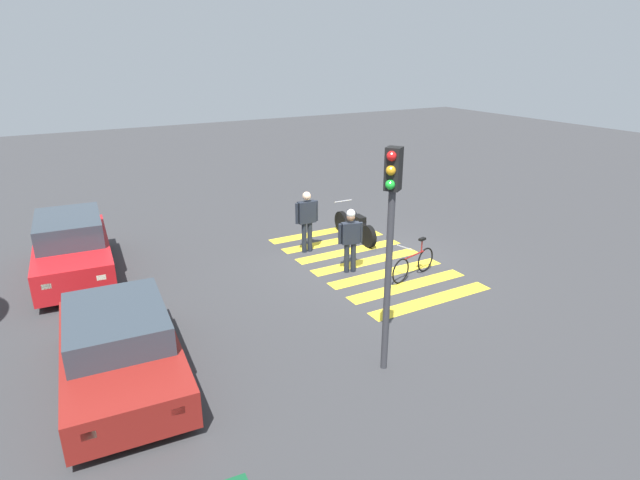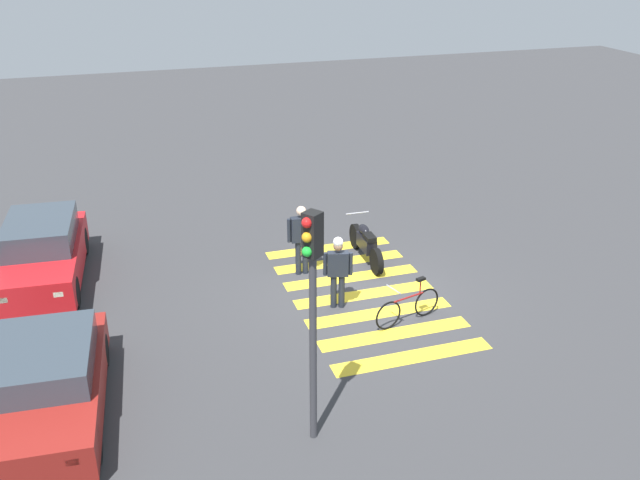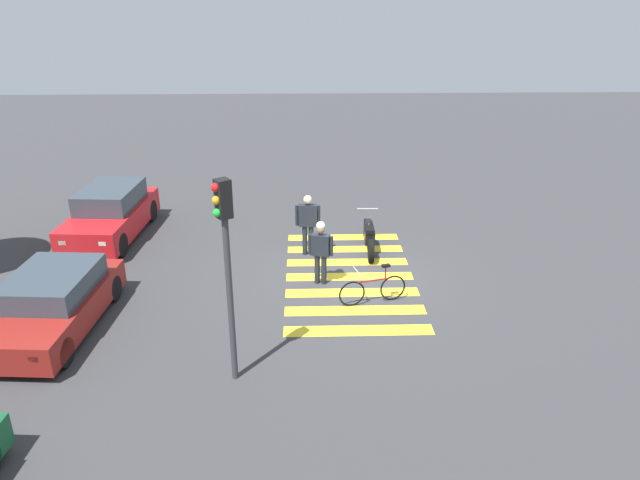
{
  "view_description": "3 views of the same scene",
  "coord_description": "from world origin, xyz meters",
  "px_view_note": "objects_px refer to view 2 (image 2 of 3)",
  "views": [
    {
      "loc": [
        -10.89,
        7.59,
        5.53
      ],
      "look_at": [
        0.13,
        1.42,
        0.85
      ],
      "focal_mm": 29.03,
      "sensor_mm": 36.0,
      "label": 1
    },
    {
      "loc": [
        -13.15,
        5.25,
        7.81
      ],
      "look_at": [
        0.75,
        0.85,
        1.2
      ],
      "focal_mm": 38.6,
      "sensor_mm": 36.0,
      "label": 2
    },
    {
      "loc": [
        -14.0,
        1.19,
        7.05
      ],
      "look_at": [
        0.28,
        0.78,
        0.95
      ],
      "focal_mm": 33.03,
      "sensor_mm": 36.0,
      "label": 3
    }
  ],
  "objects_px": {
    "leaning_bicycle": "(408,307)",
    "officer_on_foot": "(338,268)",
    "traffic_light_pole": "(312,293)",
    "car_red_convertible": "(43,253)",
    "police_motorcycle": "(366,244)",
    "car_maroon_wagon": "(46,384)",
    "officer_by_motorcycle": "(301,235)"
  },
  "relations": [
    {
      "from": "car_red_convertible",
      "to": "police_motorcycle",
      "type": "bearing_deg",
      "value": -99.45
    },
    {
      "from": "car_red_convertible",
      "to": "leaning_bicycle",
      "type": "bearing_deg",
      "value": -120.39
    },
    {
      "from": "leaning_bicycle",
      "to": "traffic_light_pole",
      "type": "bearing_deg",
      "value": 133.87
    },
    {
      "from": "traffic_light_pole",
      "to": "car_red_convertible",
      "type": "bearing_deg",
      "value": 31.48
    },
    {
      "from": "police_motorcycle",
      "to": "traffic_light_pole",
      "type": "height_order",
      "value": "traffic_light_pole"
    },
    {
      "from": "officer_by_motorcycle",
      "to": "car_maroon_wagon",
      "type": "distance_m",
      "value": 6.92
    },
    {
      "from": "leaning_bicycle",
      "to": "officer_by_motorcycle",
      "type": "relative_size",
      "value": 0.93
    },
    {
      "from": "leaning_bicycle",
      "to": "car_red_convertible",
      "type": "height_order",
      "value": "car_red_convertible"
    },
    {
      "from": "leaning_bicycle",
      "to": "officer_on_foot",
      "type": "relative_size",
      "value": 0.97
    },
    {
      "from": "leaning_bicycle",
      "to": "officer_on_foot",
      "type": "bearing_deg",
      "value": 48.66
    },
    {
      "from": "car_red_convertible",
      "to": "officer_by_motorcycle",
      "type": "bearing_deg",
      "value": -104.17
    },
    {
      "from": "traffic_light_pole",
      "to": "car_maroon_wagon",
      "type": "bearing_deg",
      "value": 64.73
    },
    {
      "from": "officer_by_motorcycle",
      "to": "traffic_light_pole",
      "type": "relative_size",
      "value": 0.44
    },
    {
      "from": "car_maroon_wagon",
      "to": "traffic_light_pole",
      "type": "xyz_separation_m",
      "value": [
        -2.0,
        -4.23,
        2.12
      ]
    },
    {
      "from": "police_motorcycle",
      "to": "car_maroon_wagon",
      "type": "xyz_separation_m",
      "value": [
        -4.07,
        7.51,
        0.16
      ]
    },
    {
      "from": "car_red_convertible",
      "to": "traffic_light_pole",
      "type": "bearing_deg",
      "value": -148.52
    },
    {
      "from": "leaning_bicycle",
      "to": "car_maroon_wagon",
      "type": "xyz_separation_m",
      "value": [
        -0.94,
        7.28,
        0.26
      ]
    },
    {
      "from": "car_maroon_wagon",
      "to": "traffic_light_pole",
      "type": "bearing_deg",
      "value": -115.27
    },
    {
      "from": "police_motorcycle",
      "to": "car_red_convertible",
      "type": "relative_size",
      "value": 0.52
    },
    {
      "from": "police_motorcycle",
      "to": "car_red_convertible",
      "type": "bearing_deg",
      "value": 80.55
    },
    {
      "from": "leaning_bicycle",
      "to": "car_maroon_wagon",
      "type": "height_order",
      "value": "car_maroon_wagon"
    },
    {
      "from": "leaning_bicycle",
      "to": "car_red_convertible",
      "type": "bearing_deg",
      "value": 59.61
    },
    {
      "from": "leaning_bicycle",
      "to": "officer_by_motorcycle",
      "type": "bearing_deg",
      "value": 27.92
    },
    {
      "from": "police_motorcycle",
      "to": "leaning_bicycle",
      "type": "bearing_deg",
      "value": 175.81
    },
    {
      "from": "leaning_bicycle",
      "to": "car_red_convertible",
      "type": "distance_m",
      "value": 8.77
    },
    {
      "from": "officer_on_foot",
      "to": "traffic_light_pole",
      "type": "bearing_deg",
      "value": 155.74
    },
    {
      "from": "police_motorcycle",
      "to": "car_maroon_wagon",
      "type": "bearing_deg",
      "value": 118.47
    },
    {
      "from": "leaning_bicycle",
      "to": "car_red_convertible",
      "type": "xyz_separation_m",
      "value": [
        4.43,
        7.56,
        0.36
      ]
    },
    {
      "from": "car_maroon_wagon",
      "to": "traffic_light_pole",
      "type": "height_order",
      "value": "traffic_light_pole"
    },
    {
      "from": "police_motorcycle",
      "to": "officer_by_motorcycle",
      "type": "xyz_separation_m",
      "value": [
        -0.22,
        1.77,
        0.57
      ]
    },
    {
      "from": "officer_on_foot",
      "to": "car_maroon_wagon",
      "type": "xyz_separation_m",
      "value": [
        -2.03,
        6.04,
        -0.36
      ]
    },
    {
      "from": "officer_on_foot",
      "to": "officer_by_motorcycle",
      "type": "bearing_deg",
      "value": 9.54
    }
  ]
}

